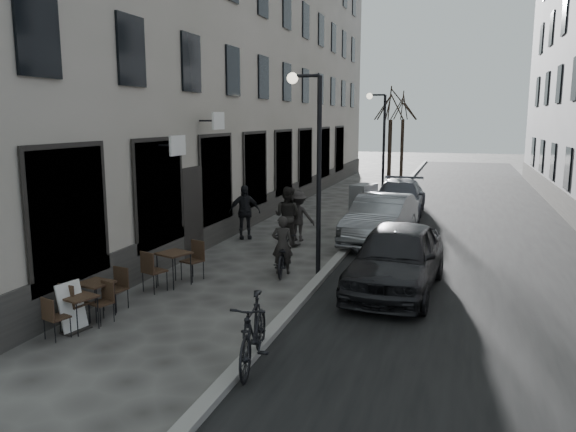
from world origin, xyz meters
The scene contains 22 objects.
ground centered at (0.00, 0.00, 0.00)m, with size 120.00×120.00×0.00m, color #363331.
road centered at (3.85, 16.00, 0.00)m, with size 7.30×60.00×0.00m, color black.
kerb centered at (0.20, 16.00, 0.06)m, with size 0.25×60.00×0.12m, color gray.
building_left centered at (-6.00, 16.50, 8.00)m, with size 4.00×35.00×16.00m, color gray.
streetlamp_near centered at (-0.17, 6.00, 3.16)m, with size 0.90×0.28×5.09m.
streetlamp_far centered at (-0.17, 18.00, 3.16)m, with size 0.90×0.28×5.09m.
tree_near centered at (-0.10, 21.00, 4.66)m, with size 2.40×2.40×5.70m.
tree_far centered at (-0.10, 27.00, 4.66)m, with size 2.40×2.40×5.70m.
bistro_set_a centered at (-3.34, 0.85, 0.41)m, with size 0.74×1.39×0.80m.
bistro_set_b centered at (-3.48, 1.54, 0.45)m, with size 0.70×1.52×0.87m.
bistro_set_c centered at (-3.05, 3.98, 0.50)m, with size 0.98×1.68×0.96m.
sign_board centered at (-3.45, 0.79, 0.38)m, with size 0.43×0.59×0.94m.
utility_cabinet centered at (0.10, 12.21, 0.82)m, with size 0.60×1.09×1.64m, color slate.
bicycle centered at (-0.90, 5.77, 0.46)m, with size 0.61×1.76×0.92m, color black.
cyclist_rider centered at (-0.90, 5.77, 0.76)m, with size 0.55×0.36×1.51m, color black.
pedestrian_near centered at (-1.73, 8.89, 0.94)m, with size 0.91×0.71×1.87m, color black.
pedestrian_mid centered at (-1.60, 9.67, 0.82)m, with size 1.06×0.61×1.64m, color #2B2725.
pedestrian_far centered at (-3.41, 9.47, 0.90)m, with size 1.06×0.44×1.81m, color black.
car_near centered at (2.08, 5.14, 0.79)m, with size 1.87×4.64×1.58m, color black.
car_mid centered at (1.00, 10.28, 0.77)m, with size 1.62×4.65×1.53m, color gray.
car_far centered at (1.00, 15.59, 0.72)m, with size 2.02×4.97×1.44m, color #3A3C45.
moped centered at (0.35, 0.36, 0.58)m, with size 0.55×1.94×1.17m, color black.
Camera 1 is at (3.42, -7.66, 3.97)m, focal length 35.00 mm.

